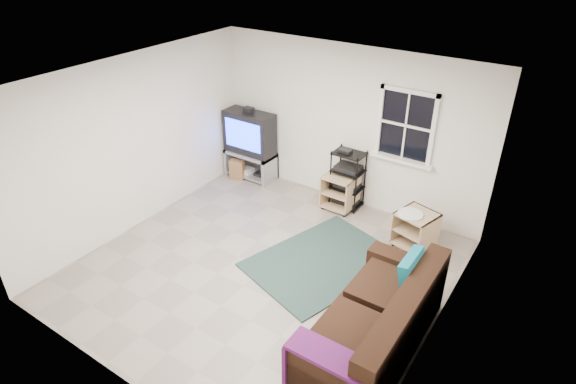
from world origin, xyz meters
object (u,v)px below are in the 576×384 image
Objects in this scene: av_rack at (347,183)px; tv_unit at (250,140)px; side_table_left at (342,190)px; sofa at (376,325)px; side_table_right at (416,227)px.

tv_unit is at bearing -178.52° from av_rack.
sofa reaches higher than side_table_left.
side_table_left is (-0.06, -0.07, -0.12)m from av_rack.
av_rack reaches higher than side_table_right.
av_rack reaches higher than sofa.
sofa is at bearing -56.33° from av_rack.
sofa is at bearing -54.65° from side_table_left.
tv_unit reaches higher than av_rack.
av_rack is at bearing 161.88° from side_table_right.
av_rack is 1.62× the size of side_table_right.
sofa is at bearing -80.97° from side_table_right.
tv_unit is 3.36m from side_table_right.
side_table_left is at bearing 165.24° from side_table_right.
sofa is (1.69, -2.54, -0.10)m from av_rack.
side_table_right is (3.31, -0.39, -0.42)m from tv_unit.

